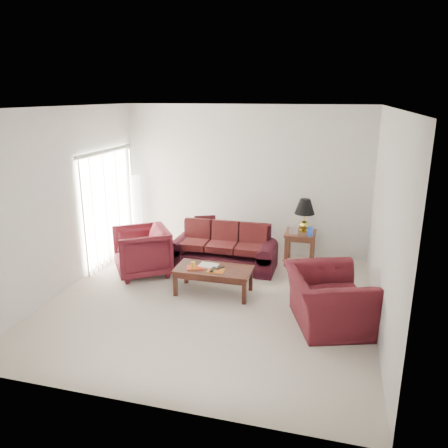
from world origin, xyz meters
name	(u,v)px	position (x,y,z in m)	size (l,w,h in m)	color
floor	(210,302)	(0.00, 0.00, 0.00)	(5.00, 5.00, 0.00)	beige
blinds	(110,207)	(-2.42, 1.30, 1.08)	(0.10, 2.00, 2.16)	silver
sofa	(223,247)	(-0.18, 1.45, 0.41)	(1.99, 0.86, 0.81)	black
throw_pillow	(205,226)	(-0.66, 1.87, 0.67)	(0.41, 0.12, 0.41)	black
end_table	(300,248)	(1.21, 2.05, 0.32)	(0.58, 0.58, 0.64)	#4E241A
table_lamp	(304,215)	(1.26, 2.11, 0.96)	(0.38, 0.38, 0.64)	gold
clock	(293,230)	(1.08, 1.90, 0.71)	(0.16, 0.06, 0.16)	#B1B0B5
blue_canister	(310,231)	(1.39, 1.87, 0.72)	(0.10, 0.10, 0.17)	#1D3FBC
picture_frame	(292,225)	(1.02, 2.20, 0.72)	(0.14, 0.02, 0.18)	#B9B9BD
floor_lamp	(137,211)	(-2.30, 2.20, 0.78)	(0.25, 0.25, 1.56)	white
armchair_left	(142,251)	(-1.53, 0.77, 0.43)	(0.93, 0.96, 0.87)	#450F17
armchair_right	(327,299)	(1.80, -0.25, 0.40)	(1.22, 1.07, 0.79)	#3F0E15
coffee_table	(214,281)	(-0.04, 0.33, 0.22)	(1.25, 0.63, 0.44)	black
magazine_red	(195,267)	(-0.33, 0.26, 0.45)	(0.27, 0.20, 0.02)	#B62D12
magazine_white	(209,265)	(-0.15, 0.41, 0.45)	(0.31, 0.23, 0.02)	white
magazine_orange	(216,271)	(0.03, 0.22, 0.45)	(0.27, 0.20, 0.02)	#B95815
remote_a	(213,269)	(-0.02, 0.21, 0.47)	(0.06, 0.19, 0.02)	black
remote_b	(220,268)	(0.08, 0.31, 0.47)	(0.05, 0.16, 0.02)	black
yellow_glass	(193,266)	(-0.35, 0.20, 0.50)	(0.07, 0.07, 0.13)	gold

